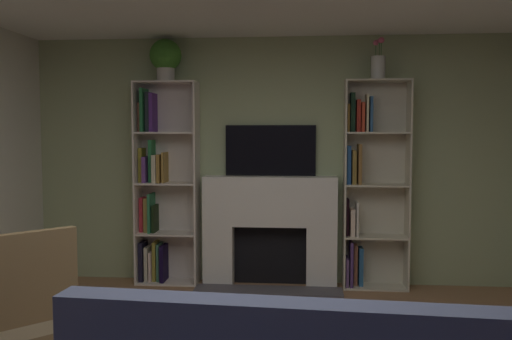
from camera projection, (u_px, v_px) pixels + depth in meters
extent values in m
cube|color=#A0B080|center=(271.00, 161.00, 5.70)|extent=(5.17, 0.06, 2.59)
cube|color=white|center=(219.00, 254.00, 5.65)|extent=(0.31, 0.26, 0.63)
cube|color=white|center=(321.00, 256.00, 5.56)|extent=(0.31, 0.26, 0.63)
cube|color=white|center=(270.00, 201.00, 5.57)|extent=(1.38, 0.26, 0.51)
cube|color=black|center=(270.00, 253.00, 5.69)|extent=(0.76, 0.08, 0.63)
cube|color=#4F4C52|center=(268.00, 291.00, 5.35)|extent=(1.48, 0.30, 0.03)
cube|color=black|center=(271.00, 150.00, 5.63)|extent=(0.94, 0.06, 0.53)
cube|color=silver|center=(138.00, 183.00, 5.66)|extent=(0.02, 0.29, 2.12)
cube|color=silver|center=(197.00, 184.00, 5.61)|extent=(0.02, 0.29, 2.12)
cube|color=silver|center=(170.00, 182.00, 5.77)|extent=(0.65, 0.02, 2.12)
cube|color=silver|center=(168.00, 282.00, 5.71)|extent=(0.62, 0.29, 0.02)
cube|color=black|center=(143.00, 261.00, 5.74)|extent=(0.04, 0.22, 0.41)
cube|color=beige|center=(148.00, 263.00, 5.74)|extent=(0.04, 0.21, 0.37)
cube|color=beige|center=(152.00, 266.00, 5.73)|extent=(0.02, 0.23, 0.32)
cube|color=olive|center=(156.00, 261.00, 5.74)|extent=(0.04, 0.19, 0.42)
cube|color=#3B6D52|center=(160.00, 262.00, 5.73)|extent=(0.03, 0.19, 0.40)
cube|color=black|center=(164.00, 263.00, 5.71)|extent=(0.04, 0.23, 0.38)
cube|color=silver|center=(168.00, 233.00, 5.67)|extent=(0.62, 0.29, 0.02)
cube|color=#B72833|center=(143.00, 214.00, 5.73)|extent=(0.04, 0.16, 0.37)
cube|color=olive|center=(148.00, 215.00, 5.71)|extent=(0.04, 0.19, 0.36)
cube|color=#2A7449|center=(151.00, 213.00, 5.68)|extent=(0.03, 0.23, 0.41)
cube|color=black|center=(155.00, 218.00, 5.70)|extent=(0.03, 0.20, 0.29)
cube|color=silver|center=(167.00, 183.00, 5.63)|extent=(0.62, 0.29, 0.02)
cube|color=olive|center=(142.00, 165.00, 5.69)|extent=(0.04, 0.17, 0.36)
cube|color=#5D377F|center=(146.00, 169.00, 5.66)|extent=(0.04, 0.22, 0.27)
cube|color=#24703C|center=(152.00, 161.00, 5.67)|extent=(0.04, 0.17, 0.45)
cube|color=beige|center=(156.00, 169.00, 5.64)|extent=(0.04, 0.23, 0.29)
cube|color=olive|center=(161.00, 168.00, 5.64)|extent=(0.03, 0.24, 0.30)
cube|color=#A68039|center=(165.00, 167.00, 5.64)|extent=(0.02, 0.22, 0.32)
cube|color=silver|center=(167.00, 133.00, 5.60)|extent=(0.62, 0.29, 0.02)
cube|color=brown|center=(141.00, 117.00, 5.65)|extent=(0.04, 0.17, 0.30)
cube|color=#206A39|center=(144.00, 110.00, 5.61)|extent=(0.03, 0.24, 0.45)
cube|color=#1E282A|center=(149.00, 112.00, 5.62)|extent=(0.04, 0.20, 0.41)
cube|color=#4E2876|center=(153.00, 113.00, 5.62)|extent=(0.04, 0.21, 0.40)
cube|color=silver|center=(166.00, 82.00, 5.56)|extent=(0.62, 0.29, 0.02)
cube|color=beige|center=(344.00, 185.00, 5.48)|extent=(0.02, 0.28, 2.12)
cube|color=beige|center=(408.00, 185.00, 5.42)|extent=(0.02, 0.28, 2.12)
cube|color=beige|center=(374.00, 184.00, 5.58)|extent=(0.65, 0.02, 2.12)
cube|color=beige|center=(374.00, 287.00, 5.52)|extent=(0.62, 0.28, 0.02)
cube|color=#5D4170|center=(347.00, 271.00, 5.54)|extent=(0.03, 0.23, 0.29)
cube|color=#4B3267|center=(351.00, 263.00, 5.53)|extent=(0.03, 0.23, 0.46)
cube|color=brown|center=(355.00, 264.00, 5.57)|extent=(0.03, 0.16, 0.42)
cube|color=#255580|center=(360.00, 266.00, 5.56)|extent=(0.04, 0.17, 0.39)
cube|color=beige|center=(375.00, 237.00, 5.49)|extent=(0.62, 0.28, 0.02)
cube|color=black|center=(347.00, 217.00, 5.53)|extent=(0.03, 0.17, 0.37)
cube|color=beige|center=(352.00, 222.00, 5.51)|extent=(0.04, 0.22, 0.27)
cube|color=beige|center=(357.00, 219.00, 5.49)|extent=(0.02, 0.23, 0.35)
cube|color=beige|center=(376.00, 185.00, 5.45)|extent=(0.62, 0.28, 0.02)
cube|color=#214B86|center=(348.00, 165.00, 5.47)|extent=(0.04, 0.21, 0.39)
cube|color=olive|center=(354.00, 167.00, 5.48)|extent=(0.04, 0.19, 0.34)
cube|color=brown|center=(359.00, 164.00, 5.45)|extent=(0.03, 0.23, 0.41)
cube|color=beige|center=(377.00, 133.00, 5.41)|extent=(0.62, 0.28, 0.02)
cube|color=brown|center=(348.00, 118.00, 5.46)|extent=(0.02, 0.17, 0.28)
cube|color=black|center=(352.00, 112.00, 5.45)|extent=(0.04, 0.18, 0.39)
cube|color=#AB2D1F|center=(358.00, 116.00, 5.46)|extent=(0.04, 0.16, 0.33)
cube|color=#BE3C24|center=(363.00, 117.00, 5.44)|extent=(0.03, 0.19, 0.30)
cube|color=beige|center=(367.00, 113.00, 5.43)|extent=(0.02, 0.19, 0.38)
cube|color=#2C5685|center=(371.00, 114.00, 5.44)|extent=(0.03, 0.16, 0.36)
cube|color=beige|center=(378.00, 81.00, 5.37)|extent=(0.62, 0.28, 0.02)
cylinder|color=beige|center=(166.00, 75.00, 5.55)|extent=(0.18, 0.18, 0.14)
sphere|color=#397925|center=(166.00, 55.00, 5.53)|extent=(0.33, 0.33, 0.33)
cylinder|color=silver|center=(378.00, 68.00, 5.35)|extent=(0.14, 0.14, 0.23)
cylinder|color=#4C7F3F|center=(379.00, 48.00, 5.34)|extent=(0.01, 0.01, 0.15)
sphere|color=#E46387|center=(380.00, 41.00, 5.33)|extent=(0.04, 0.04, 0.04)
cylinder|color=#4C7F3F|center=(376.00, 50.00, 5.34)|extent=(0.01, 0.01, 0.13)
sphere|color=#E46387|center=(376.00, 43.00, 5.34)|extent=(0.05, 0.05, 0.05)
cylinder|color=#4C7F3F|center=(381.00, 48.00, 5.33)|extent=(0.01, 0.01, 0.16)
sphere|color=#E46387|center=(381.00, 40.00, 5.32)|extent=(0.06, 0.06, 0.06)
cylinder|color=brown|center=(38.00, 337.00, 3.59)|extent=(0.04, 0.04, 0.46)
cube|color=tan|center=(4.00, 319.00, 3.16)|extent=(0.90, 0.90, 0.08)
cube|color=brown|center=(4.00, 329.00, 3.16)|extent=(0.90, 0.90, 0.04)
cube|color=brown|center=(19.00, 287.00, 2.92)|extent=(0.48, 0.51, 0.59)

